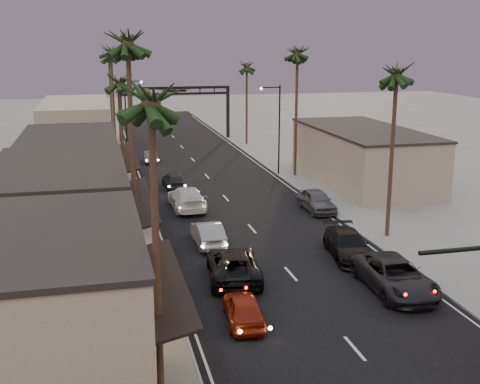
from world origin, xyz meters
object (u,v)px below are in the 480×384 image
palm_la (151,91)px  curbside_near (395,276)px  palm_ra (397,68)px  streetlight_left (128,112)px  arch (175,99)px  palm_rb (298,49)px  palm_lc (119,77)px  oncoming_silver (208,233)px  palm_lb (127,36)px  oncoming_red (244,308)px  palm_rc (247,63)px  oncoming_pickup (233,264)px  curbside_black (348,245)px  palm_far (109,54)px  palm_ld (111,49)px  streetlight_right (277,123)px

palm_la → curbside_near: size_ratio=2.10×
palm_ra → streetlight_left: bearing=114.5°
arch → palm_rb: 28.24m
palm_lc → oncoming_silver: bearing=-65.6°
palm_lb → oncoming_red: 15.82m
streetlight_left → palm_lc: palm_lc is taller
palm_rc → oncoming_pickup: bearing=-105.0°
oncoming_red → curbside_black: curbside_black is taller
palm_rb → palm_rc: palm_rb is taller
arch → oncoming_silver: (-3.73, -44.71, -4.75)m
palm_far → curbside_black: bearing=-77.5°
palm_lc → palm_rb: size_ratio=0.86×
arch → palm_lb: 49.39m
palm_ra → palm_lc: bearing=145.1°
palm_la → palm_ld: 46.01m
streetlight_right → palm_rc: 19.75m
palm_lc → palm_ra: bearing=-34.9°
palm_rb → curbside_near: size_ratio=2.25×
curbside_near → palm_rb: bearing=83.7°
palm_rb → palm_la: bearing=-116.2°
streetlight_left → palm_ld: palm_ld is taller
palm_ld → palm_rb: same height
palm_rb → palm_lc: bearing=-155.1°
streetlight_left → palm_far: (-1.38, 20.00, 6.11)m
palm_ld → oncoming_pickup: (5.20, -35.87, -11.57)m
palm_ld → streetlight_right: bearing=-32.8°
palm_rc → oncoming_silver: 41.77m
arch → streetlight_right: (6.92, -25.00, -0.20)m
palm_lc → palm_far: palm_far is taller
palm_rc → palm_lc: bearing=-121.6°
oncoming_pickup → palm_ld: bearing=-74.7°
palm_lc → palm_rc: same height
palm_ld → oncoming_pickup: bearing=-81.8°
oncoming_silver → curbside_near: (8.40, -9.91, 0.09)m
palm_lb → palm_rb: (17.20, 22.00, -0.97)m
palm_la → palm_lc: 27.02m
palm_ra → palm_rc: 40.01m
arch → curbside_black: arch is taller
palm_la → curbside_near: (13.27, 6.37, -10.57)m
oncoming_red → curbside_near: (8.81, 1.74, 0.16)m
arch → palm_ra: 47.17m
palm_la → oncoming_red: bearing=46.1°
palm_lc → oncoming_red: palm_lc is taller
streetlight_right → curbside_near: bearing=-94.3°
oncoming_red → oncoming_silver: size_ratio=0.89×
streetlight_left → palm_la: palm_la is taller
streetlight_right → palm_la: size_ratio=0.68×
arch → palm_lc: (-8.60, -34.00, 4.94)m
palm_far → oncoming_silver: size_ratio=2.78×
arch → oncoming_silver: arch is taller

